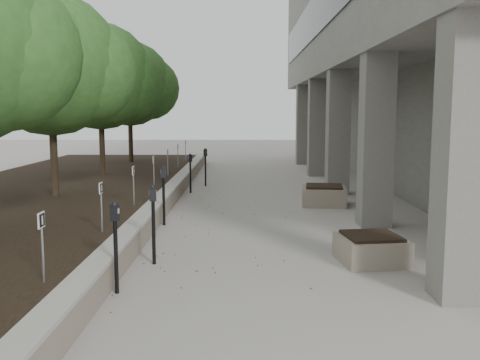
{
  "coord_description": "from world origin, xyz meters",
  "views": [
    {
      "loc": [
        0.31,
        -6.43,
        2.67
      ],
      "look_at": [
        0.25,
        6.77,
        0.99
      ],
      "focal_mm": 40.13,
      "sensor_mm": 36.0,
      "label": 1
    }
  ],
  "objects_px": {
    "parking_meter_4": "(190,173)",
    "planter_back": "(324,195)",
    "crabapple_tree_5": "(130,102)",
    "planter_front": "(371,248)",
    "parking_meter_2": "(153,224)",
    "parking_meter_3": "(164,195)",
    "crabapple_tree_4": "(101,99)",
    "parking_meter_1": "(116,248)",
    "crabapple_tree_3": "(51,95)",
    "parking_meter_5": "(206,167)"
  },
  "relations": [
    {
      "from": "crabapple_tree_5",
      "to": "planter_front",
      "type": "height_order",
      "value": "crabapple_tree_5"
    },
    {
      "from": "crabapple_tree_3",
      "to": "parking_meter_3",
      "type": "bearing_deg",
      "value": -31.33
    },
    {
      "from": "parking_meter_4",
      "to": "parking_meter_5",
      "type": "distance_m",
      "value": 1.69
    },
    {
      "from": "crabapple_tree_3",
      "to": "parking_meter_1",
      "type": "relative_size",
      "value": 3.93
    },
    {
      "from": "crabapple_tree_5",
      "to": "parking_meter_4",
      "type": "distance_m",
      "value": 8.07
    },
    {
      "from": "parking_meter_3",
      "to": "parking_meter_1",
      "type": "bearing_deg",
      "value": -107.39
    },
    {
      "from": "parking_meter_2",
      "to": "planter_back",
      "type": "bearing_deg",
      "value": 48.71
    },
    {
      "from": "parking_meter_1",
      "to": "planter_back",
      "type": "distance_m",
      "value": 8.72
    },
    {
      "from": "parking_meter_1",
      "to": "parking_meter_4",
      "type": "relative_size",
      "value": 1.06
    },
    {
      "from": "parking_meter_3",
      "to": "planter_front",
      "type": "relative_size",
      "value": 1.3
    },
    {
      "from": "parking_meter_5",
      "to": "planter_front",
      "type": "bearing_deg",
      "value": -48.25
    },
    {
      "from": "crabapple_tree_5",
      "to": "parking_meter_5",
      "type": "relative_size",
      "value": 3.96
    },
    {
      "from": "planter_back",
      "to": "parking_meter_3",
      "type": "bearing_deg",
      "value": -146.09
    },
    {
      "from": "crabapple_tree_4",
      "to": "parking_meter_3",
      "type": "xyz_separation_m",
      "value": [
        3.25,
        -6.98,
        -2.41
      ]
    },
    {
      "from": "crabapple_tree_3",
      "to": "parking_meter_4",
      "type": "distance_m",
      "value": 5.22
    },
    {
      "from": "planter_front",
      "to": "crabapple_tree_3",
      "type": "bearing_deg",
      "value": 145.34
    },
    {
      "from": "crabapple_tree_5",
      "to": "crabapple_tree_3",
      "type": "bearing_deg",
      "value": -90.0
    },
    {
      "from": "crabapple_tree_3",
      "to": "parking_meter_1",
      "type": "xyz_separation_m",
      "value": [
        3.25,
        -6.78,
        -2.43
      ]
    },
    {
      "from": "parking_meter_1",
      "to": "planter_back",
      "type": "relative_size",
      "value": 1.13
    },
    {
      "from": "crabapple_tree_4",
      "to": "planter_back",
      "type": "bearing_deg",
      "value": -29.08
    },
    {
      "from": "crabapple_tree_3",
      "to": "planter_back",
      "type": "xyz_separation_m",
      "value": [
        7.46,
        0.85,
        -2.83
      ]
    },
    {
      "from": "crabapple_tree_5",
      "to": "parking_meter_1",
      "type": "height_order",
      "value": "crabapple_tree_5"
    },
    {
      "from": "crabapple_tree_5",
      "to": "parking_meter_4",
      "type": "height_order",
      "value": "crabapple_tree_5"
    },
    {
      "from": "planter_back",
      "to": "parking_meter_5",
      "type": "bearing_deg",
      "value": 133.35
    },
    {
      "from": "crabapple_tree_4",
      "to": "parking_meter_5",
      "type": "distance_m",
      "value": 4.49
    },
    {
      "from": "parking_meter_4",
      "to": "crabapple_tree_4",
      "type": "bearing_deg",
      "value": 130.53
    },
    {
      "from": "crabapple_tree_5",
      "to": "planter_front",
      "type": "relative_size",
      "value": 4.97
    },
    {
      "from": "crabapple_tree_4",
      "to": "planter_back",
      "type": "distance_m",
      "value": 8.99
    },
    {
      "from": "parking_meter_2",
      "to": "crabapple_tree_3",
      "type": "bearing_deg",
      "value": 115.46
    },
    {
      "from": "crabapple_tree_5",
      "to": "parking_meter_1",
      "type": "bearing_deg",
      "value": -79.04
    },
    {
      "from": "parking_meter_3",
      "to": "planter_front",
      "type": "height_order",
      "value": "parking_meter_3"
    },
    {
      "from": "parking_meter_2",
      "to": "planter_front",
      "type": "relative_size",
      "value": 1.3
    },
    {
      "from": "crabapple_tree_5",
      "to": "parking_meter_2",
      "type": "height_order",
      "value": "crabapple_tree_5"
    },
    {
      "from": "parking_meter_5",
      "to": "planter_back",
      "type": "height_order",
      "value": "parking_meter_5"
    },
    {
      "from": "crabapple_tree_5",
      "to": "parking_meter_5",
      "type": "distance_m",
      "value": 6.9
    },
    {
      "from": "parking_meter_3",
      "to": "planter_back",
      "type": "relative_size",
      "value": 1.17
    },
    {
      "from": "parking_meter_4",
      "to": "parking_meter_5",
      "type": "xyz_separation_m",
      "value": [
        0.38,
        1.65,
        0.03
      ]
    },
    {
      "from": "planter_front",
      "to": "parking_meter_3",
      "type": "bearing_deg",
      "value": 142.91
    },
    {
      "from": "planter_back",
      "to": "crabapple_tree_5",
      "type": "bearing_deg",
      "value": 129.19
    },
    {
      "from": "crabapple_tree_5",
      "to": "parking_meter_5",
      "type": "bearing_deg",
      "value": -54.27
    },
    {
      "from": "parking_meter_1",
      "to": "parking_meter_5",
      "type": "height_order",
      "value": "parking_meter_1"
    },
    {
      "from": "crabapple_tree_3",
      "to": "parking_meter_2",
      "type": "relative_size",
      "value": 3.82
    },
    {
      "from": "planter_front",
      "to": "planter_back",
      "type": "bearing_deg",
      "value": 89.46
    },
    {
      "from": "parking_meter_4",
      "to": "planter_back",
      "type": "relative_size",
      "value": 1.07
    },
    {
      "from": "parking_meter_2",
      "to": "crabapple_tree_5",
      "type": "bearing_deg",
      "value": 94.48
    },
    {
      "from": "parking_meter_3",
      "to": "planter_front",
      "type": "bearing_deg",
      "value": -54.49
    },
    {
      "from": "crabapple_tree_5",
      "to": "planter_front",
      "type": "bearing_deg",
      "value": -63.91
    },
    {
      "from": "crabapple_tree_4",
      "to": "planter_back",
      "type": "relative_size",
      "value": 4.44
    },
    {
      "from": "parking_meter_2",
      "to": "parking_meter_3",
      "type": "distance_m",
      "value": 3.28
    },
    {
      "from": "parking_meter_1",
      "to": "parking_meter_2",
      "type": "height_order",
      "value": "parking_meter_2"
    }
  ]
}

